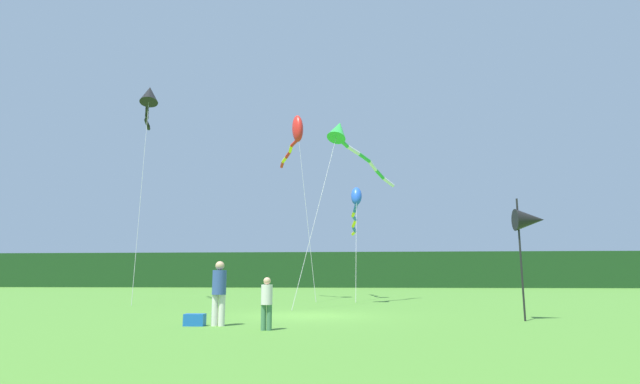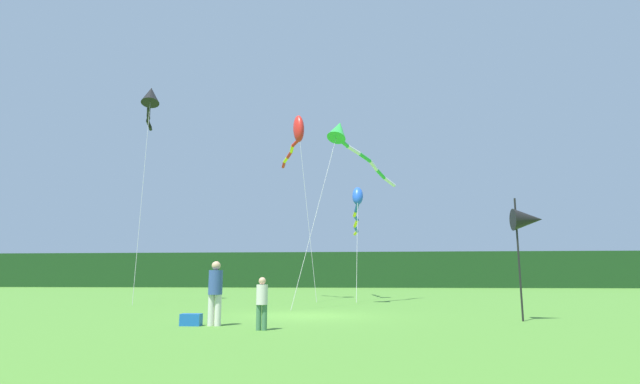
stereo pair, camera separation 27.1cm
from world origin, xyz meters
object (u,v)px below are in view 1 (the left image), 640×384
banner_flag_pole (529,221)px  person_adult (219,290)px  cooler_box (195,320)px  kite_black (149,97)px  kite_blue (356,205)px  kite_red (296,132)px  person_child (267,300)px  kite_green (345,138)px

banner_flag_pole → person_adult: bearing=-166.5°
cooler_box → kite_black: (-7.51, 12.61, 11.52)m
person_adult → kite_blue: size_ratio=0.18×
banner_flag_pole → kite_black: size_ratio=0.30×
kite_blue → kite_red: bearing=-149.8°
person_child → kite_red: 18.91m
kite_black → kite_green: bearing=-8.6°
person_adult → person_child: size_ratio=1.33×
cooler_box → person_child: bearing=-24.2°
kite_red → person_adult: bearing=-90.6°
person_child → banner_flag_pole: size_ratio=0.35×
person_child → kite_green: kite_green is taller
kite_red → kite_green: (3.12, -4.48, -1.75)m
person_adult → kite_green: size_ratio=0.18×
kite_red → kite_green: size_ratio=1.18×
banner_flag_pole → kite_red: (-9.12, 13.12, 7.10)m
cooler_box → banner_flag_pole: banner_flag_pole is taller
kite_blue → kite_green: (-0.49, -6.58, 2.54)m
kite_blue → kite_green: 7.07m
person_child → cooler_box: size_ratio=2.36×
cooler_box → kite_blue: 18.89m
kite_blue → person_child: bearing=-97.0°
cooler_box → kite_blue: kite_blue is taller
kite_blue → kite_black: (-11.95, -4.84, 5.79)m
person_adult → cooler_box: (-0.66, 0.01, -0.83)m
person_child → person_adult: bearing=147.5°
kite_blue → kite_black: size_ratio=0.80×
kite_blue → cooler_box: bearing=-104.3°
person_adult → kite_blue: bearing=77.8°
kite_blue → kite_red: size_ratio=0.88×
person_adult → cooler_box: person_adult is taller
kite_blue → person_adult: bearing=-102.2°
cooler_box → kite_green: (3.94, 10.87, 8.27)m
banner_flag_pole → kite_green: 11.81m
kite_red → kite_green: 5.73m
person_child → cooler_box: person_child is taller
person_adult → kite_black: (-8.17, 12.61, 10.69)m
person_child → kite_green: size_ratio=0.14×
person_adult → person_child: (1.53, -0.97, -0.25)m
cooler_box → kite_red: bearing=86.9°
kite_red → kite_black: bearing=-161.8°
banner_flag_pole → kite_black: kite_black is taller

